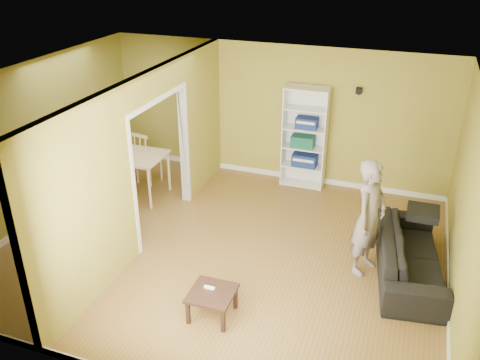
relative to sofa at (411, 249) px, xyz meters
name	(u,v)px	position (x,y,z in m)	size (l,w,h in m)	color
room_shell	(222,171)	(-2.70, -0.28, 0.89)	(6.50, 6.50, 6.50)	olive
partition	(148,160)	(-3.90, -0.28, 0.89)	(0.22, 5.50, 2.60)	olive
wall_speaker	(359,91)	(-1.20, 2.41, 1.49)	(0.10, 0.10, 0.10)	black
sofa	(411,249)	(0.00, 0.00, 0.00)	(0.92, 2.15, 0.82)	black
person	(370,208)	(-0.61, -0.11, 0.58)	(0.56, 0.72, 1.99)	slate
bookshelf	(305,137)	(-2.08, 2.32, 0.55)	(0.80, 0.35, 1.91)	white
paper_box_navy_a	(305,160)	(-2.05, 2.27, 0.11)	(0.46, 0.30, 0.23)	#1D1950
paper_box_teal	(303,141)	(-2.10, 2.27, 0.48)	(0.42, 0.27, 0.22)	#176965
paper_box_navy_b	(307,123)	(-2.05, 2.27, 0.84)	(0.39, 0.26, 0.20)	navy
coffee_table	(212,295)	(-2.27, -1.77, -0.10)	(0.55, 0.55, 0.37)	#331C14
game_controller	(209,287)	(-2.32, -1.71, -0.03)	(0.14, 0.04, 0.03)	white
dining_table	(129,158)	(-4.95, 0.80, 0.32)	(1.29, 0.86, 0.81)	beige
chair_left	(93,168)	(-5.69, 0.74, 0.04)	(0.41, 0.41, 0.90)	tan
chair_near	(117,183)	(-4.89, 0.27, 0.07)	(0.44, 0.44, 0.96)	tan
chair_far	(148,157)	(-4.90, 1.39, 0.11)	(0.48, 0.48, 1.04)	#DAC182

